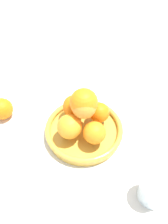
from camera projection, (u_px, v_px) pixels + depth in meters
name	position (u px, v px, depth m)	size (l,w,h in m)	color
ground_plane	(84.00, 133.00, 0.73)	(4.00, 4.00, 0.00)	silver
fruit_bowl	(84.00, 130.00, 0.71)	(0.25, 0.25, 0.04)	gold
orange_pile	(82.00, 113.00, 0.65)	(0.18, 0.17, 0.14)	orange
stray_orange	(2.00, 109.00, 0.75)	(0.07, 0.07, 0.07)	orange
drinking_glass	(155.00, 189.00, 0.55)	(0.07, 0.07, 0.10)	silver
napkin_folded	(136.00, 86.00, 0.87)	(0.17, 0.17, 0.01)	white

